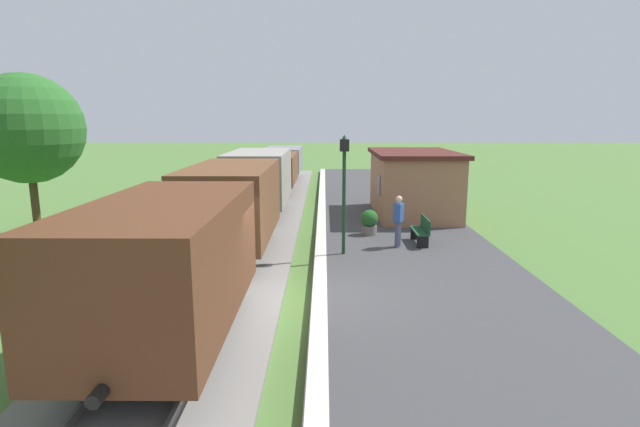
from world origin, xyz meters
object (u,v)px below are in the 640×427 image
at_px(bench_down_platform, 386,189).
at_px(lamp_post_near, 344,173).
at_px(potted_planter, 369,222).
at_px(freight_train, 256,186).
at_px(tree_trackside_far, 27,129).
at_px(bench_near_hut, 422,230).
at_px(station_hut, 413,183).
at_px(person_waiting, 398,219).

xyz_separation_m(bench_down_platform, lamp_post_near, (-2.69, -11.03, 2.08)).
xyz_separation_m(bench_down_platform, potted_planter, (-1.65, -8.42, 0.00)).
xyz_separation_m(freight_train, lamp_post_near, (3.52, -5.97, 1.22)).
bearing_deg(bench_down_platform, freight_train, -140.81).
bearing_deg(tree_trackside_far, bench_near_hut, -6.31).
height_order(freight_train, bench_down_platform, freight_train).
distance_m(station_hut, lamp_post_near, 7.38).
bearing_deg(person_waiting, bench_near_hut, -123.96).
bearing_deg(bench_down_platform, station_hut, -82.54).
xyz_separation_m(bench_down_platform, tree_trackside_far, (-13.95, -8.18, 3.33)).
relative_size(freight_train, station_hut, 5.62).
bearing_deg(bench_near_hut, station_hut, 83.50).
relative_size(bench_down_platform, potted_planter, 1.64).
distance_m(station_hut, potted_planter, 4.59).
relative_size(bench_near_hut, bench_down_platform, 1.00).
relative_size(station_hut, lamp_post_near, 1.57).
bearing_deg(bench_down_platform, potted_planter, -101.09).
distance_m(person_waiting, lamp_post_near, 2.58).
height_order(bench_near_hut, lamp_post_near, lamp_post_near).
bearing_deg(bench_near_hut, freight_train, 143.10).
height_order(bench_near_hut, person_waiting, person_waiting).
relative_size(bench_near_hut, potted_planter, 1.64).
relative_size(bench_down_platform, tree_trackside_far, 0.25).
bearing_deg(bench_down_platform, lamp_post_near, -103.71).
height_order(lamp_post_near, tree_trackside_far, tree_trackside_far).
xyz_separation_m(bench_near_hut, bench_down_platform, (0.00, 9.72, 0.00)).
relative_size(bench_near_hut, lamp_post_near, 0.41).
relative_size(lamp_post_near, tree_trackside_far, 0.61).
distance_m(freight_train, bench_near_hut, 7.81).
bearing_deg(bench_near_hut, person_waiting, -151.65).
distance_m(bench_down_platform, tree_trackside_far, 16.51).
bearing_deg(tree_trackside_far, lamp_post_near, -14.21).
distance_m(person_waiting, potted_planter, 1.99).
xyz_separation_m(station_hut, bench_down_platform, (-0.59, 4.52, -0.93)).
height_order(freight_train, tree_trackside_far, tree_trackside_far).
height_order(freight_train, person_waiting, freight_train).
relative_size(station_hut, bench_down_platform, 3.87).
bearing_deg(tree_trackside_far, freight_train, 21.91).
bearing_deg(station_hut, lamp_post_near, -116.79).
xyz_separation_m(person_waiting, lamp_post_near, (-1.82, -0.84, 1.62)).
bearing_deg(tree_trackside_far, station_hut, 14.09).
xyz_separation_m(station_hut, tree_trackside_far, (-14.55, -3.65, 2.40)).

